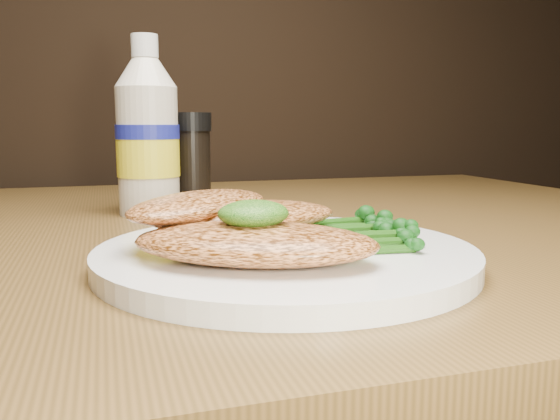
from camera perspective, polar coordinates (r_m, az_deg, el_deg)
name	(u,v)px	position (r m, az deg, el deg)	size (l,w,h in m)	color
plate	(286,256)	(0.42, 0.57, -4.54)	(0.28, 0.28, 0.01)	white
chicken_front	(255,243)	(0.37, -2.52, -3.29)	(0.16, 0.09, 0.03)	#DD8346
chicken_mid	(244,216)	(0.43, -3.63, -0.59)	(0.14, 0.07, 0.02)	#DD8346
chicken_back	(201,206)	(0.43, -7.88, 0.41)	(0.14, 0.07, 0.02)	#DD8346
pesto_front	(253,214)	(0.37, -2.65, -0.36)	(0.05, 0.04, 0.02)	#093407
broccolini_bundle	(334,230)	(0.43, 5.34, -1.98)	(0.13, 0.10, 0.02)	#1D4B10
mayo_bottle	(147,126)	(0.67, -13.02, 8.11)	(0.07, 0.07, 0.20)	beige
pepper_grinder	(192,161)	(0.71, -8.67, 4.86)	(0.05, 0.05, 0.12)	black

